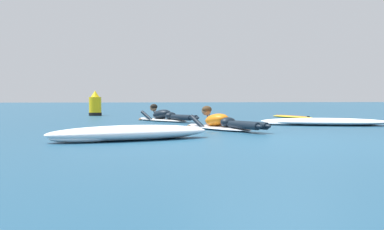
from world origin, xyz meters
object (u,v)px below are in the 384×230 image
Objects in this scene: surfer_far at (165,116)px; channel_marker_buoy at (95,106)px; surfer_near at (221,123)px; drifting_surfboard at (292,117)px.

channel_marker_buoy is at bearing 113.67° from surfer_far.
surfer_near is 8.90m from channel_marker_buoy.
surfer_near is 6.59m from drifting_surfboard.
channel_marker_buoy reaches higher than surfer_near.
surfer_far is (-0.73, 3.70, 0.00)m from surfer_near.
channel_marker_buoy reaches higher than surfer_far.
surfer_near is 2.72× the size of channel_marker_buoy.
channel_marker_buoy is at bearing 108.41° from surfer_near.
surfer_far reaches higher than drifting_surfboard.
surfer_far is 5.18m from channel_marker_buoy.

